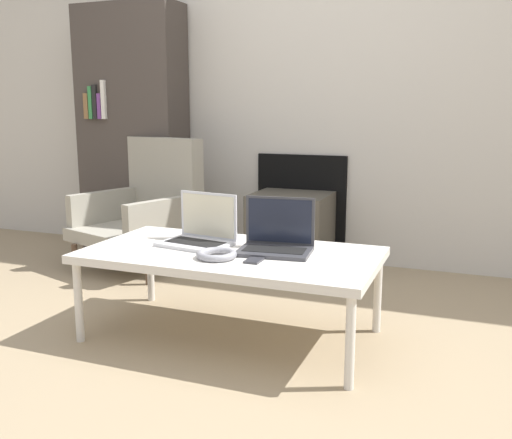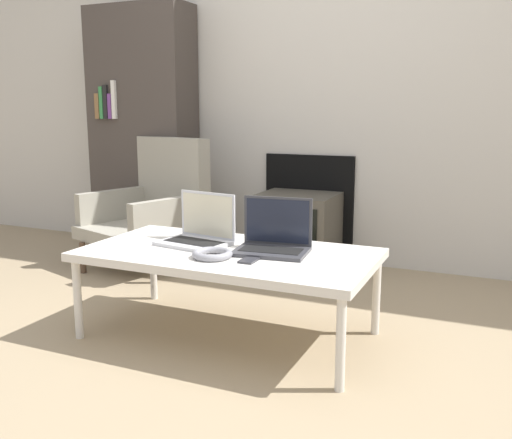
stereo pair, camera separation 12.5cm
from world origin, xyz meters
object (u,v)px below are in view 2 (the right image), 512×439
Objects in this scene: laptop_left at (199,232)px; headphones at (212,254)px; tv at (297,231)px; phone at (251,259)px; armchair at (155,205)px; laptop_right at (274,240)px.

headphones is (0.18, -0.20, -0.04)m from laptop_left.
tv is (-0.10, 1.32, -0.17)m from headphones.
headphones is 0.17m from phone.
tv is (-0.27, 1.29, -0.16)m from phone.
tv is at bearing 36.56° from armchair.
laptop_left is at bearing 173.53° from laptop_right.
armchair is (-0.79, 0.82, -0.06)m from laptop_left.
laptop_left is 0.37m from laptop_right.
tv is at bearing 98.27° from laptop_right.
laptop_left is at bearing 153.29° from phone.
tv is (0.07, 1.11, -0.21)m from laptop_left.
armchair is (-0.87, -0.29, 0.15)m from tv.
phone is 0.29× the size of tv.
phone is (0.16, 0.03, -0.01)m from headphones.
laptop_right is 1.42m from armchair.
armchair is at bearing 138.79° from phone.
headphones is 0.35× the size of tv.
phone is (-0.03, -0.17, -0.05)m from laptop_right.
tv is at bearing 101.69° from phone.
armchair is at bearing -161.38° from tv.
armchair is at bearing 133.46° from headphones.
phone is at bearing -17.60° from laptop_left.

